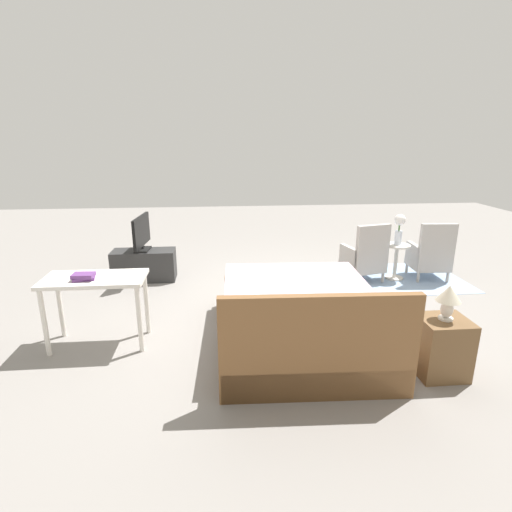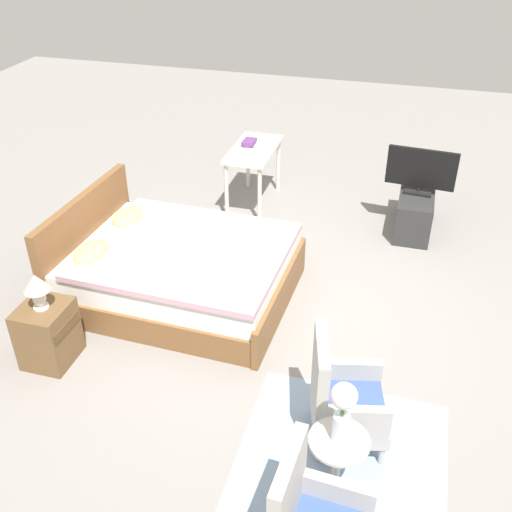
{
  "view_description": "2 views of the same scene",
  "coord_description": "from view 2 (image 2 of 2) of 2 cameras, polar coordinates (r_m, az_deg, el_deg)",
  "views": [
    {
      "loc": [
        0.81,
        5.0,
        2.16
      ],
      "look_at": [
        0.37,
        0.11,
        0.7
      ],
      "focal_mm": 28.0,
      "sensor_mm": 36.0,
      "label": 1
    },
    {
      "loc": [
        -4.57,
        -0.96,
        3.61
      ],
      "look_at": [
        -0.01,
        0.31,
        0.6
      ],
      "focal_mm": 42.0,
      "sensor_mm": 36.0,
      "label": 2
    }
  ],
  "objects": [
    {
      "name": "side_table",
      "position": [
        4.2,
        7.72,
        -18.81
      ],
      "size": [
        0.4,
        0.4,
        0.56
      ],
      "color": "beige",
      "rests_on": "ground_plane"
    },
    {
      "name": "tv_stand",
      "position": [
        7.41,
        14.88,
        4.2
      ],
      "size": [
        0.96,
        0.4,
        0.48
      ],
      "color": "#2D2D2D",
      "rests_on": "ground_plane"
    },
    {
      "name": "vanity_desk",
      "position": [
        7.58,
        -0.25,
        9.44
      ],
      "size": [
        1.04,
        0.52,
        0.76
      ],
      "color": "silver",
      "rests_on": "ground_plane"
    },
    {
      "name": "tv_flatscreen",
      "position": [
        7.19,
        15.46,
        7.86
      ],
      "size": [
        0.23,
        0.79,
        0.54
      ],
      "color": "black",
      "rests_on": "tv_stand"
    },
    {
      "name": "nightstand",
      "position": [
        5.5,
        -19.2,
        -6.99
      ],
      "size": [
        0.44,
        0.41,
        0.56
      ],
      "color": "brown",
      "rests_on": "ground_plane"
    },
    {
      "name": "flower_vase",
      "position": [
        3.83,
        8.28,
        -14.09
      ],
      "size": [
        0.17,
        0.17,
        0.48
      ],
      "color": "silver",
      "rests_on": "side_table"
    },
    {
      "name": "floor_rug",
      "position": [
        4.48,
        7.47,
        -21.63
      ],
      "size": [
        2.1,
        1.5,
        0.01
      ],
      "color": "#8EA8C6",
      "rests_on": "ground_plane"
    },
    {
      "name": "ground_plane",
      "position": [
        5.91,
        2.99,
        -5.31
      ],
      "size": [
        16.0,
        16.0,
        0.0
      ],
      "primitive_type": "plane",
      "color": "gray"
    },
    {
      "name": "book_stack",
      "position": [
        7.61,
        -0.65,
        10.77
      ],
      "size": [
        0.23,
        0.17,
        0.07
      ],
      "color": "#66387A",
      "rests_on": "vanity_desk"
    },
    {
      "name": "bed",
      "position": [
        6.02,
        -7.58,
        -1.31
      ],
      "size": [
        1.75,
        2.2,
        0.96
      ],
      "color": "brown",
      "rests_on": "ground_plane"
    },
    {
      "name": "table_lamp",
      "position": [
        5.21,
        -20.18,
        -2.75
      ],
      "size": [
        0.22,
        0.22,
        0.33
      ],
      "color": "silver",
      "rests_on": "nightstand"
    },
    {
      "name": "armchair_by_window_right",
      "position": [
        4.53,
        8.18,
        -13.44
      ],
      "size": [
        0.65,
        0.65,
        0.92
      ],
      "color": "#ADA8A3",
      "rests_on": "floor_rug"
    }
  ]
}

